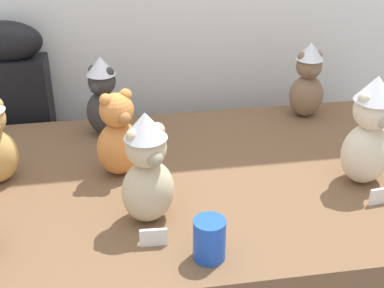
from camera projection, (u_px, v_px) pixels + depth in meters
name	position (u px, v px, depth m)	size (l,w,h in m)	color
display_table	(192.00, 270.00, 1.86)	(1.66, 0.94, 0.73)	brown
instrument_case	(22.00, 152.00, 2.21)	(0.29, 0.14, 1.07)	black
teddy_bear_sand	(147.00, 170.00, 1.44)	(0.18, 0.17, 0.32)	#CCB78E
teddy_bear_ginger	(119.00, 136.00, 1.66)	(0.18, 0.17, 0.27)	#D17F3D
teddy_bear_cream	(369.00, 132.00, 1.60)	(0.18, 0.17, 0.34)	beige
teddy_bear_charcoal	(103.00, 97.00, 1.89)	(0.16, 0.16, 0.28)	#383533
teddy_bear_mocha	(308.00, 81.00, 2.02)	(0.13, 0.12, 0.28)	#7F6047
party_cup_blue	(209.00, 239.00, 1.34)	(0.08, 0.08, 0.11)	blue
name_card_front_left	(153.00, 237.00, 1.40)	(0.07, 0.01, 0.05)	white
name_card_front_right	(381.00, 196.00, 1.56)	(0.07, 0.01, 0.05)	white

